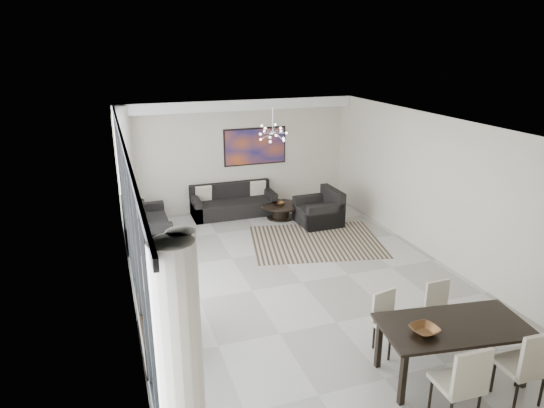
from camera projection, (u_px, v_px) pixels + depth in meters
name	position (u px, v px, depth m)	size (l,w,h in m)	color
room_shell	(327.00, 206.00, 8.68)	(6.00, 9.00, 2.90)	#A8A39B
window_wall	(136.00, 227.00, 7.65)	(0.37, 8.95, 2.90)	silver
soffit	(237.00, 105.00, 11.97)	(5.98, 0.40, 0.26)	white
painting	(255.00, 146.00, 12.63)	(1.68, 0.04, 0.98)	#B74C19
chandelier	(273.00, 133.00, 10.58)	(0.66, 0.66, 0.71)	silver
rug	(316.00, 241.00, 10.84)	(2.81, 2.17, 0.01)	black
coffee_table	(281.00, 210.00, 12.24)	(0.99, 0.99, 0.35)	black
bowl_coffee	(281.00, 204.00, 12.17)	(0.22, 0.22, 0.07)	brown
sofa_main	(233.00, 204.00, 12.49)	(2.12, 0.87, 0.77)	black
loveseat	(145.00, 228.00, 10.85)	(0.96, 1.71, 0.85)	black
armchair	(320.00, 212.00, 11.83)	(0.98, 1.04, 0.85)	black
side_table	(136.00, 208.00, 11.77)	(0.43, 0.43, 0.60)	black
tv_console	(156.00, 330.00, 7.07)	(0.44, 1.56, 0.49)	black
television	(165.00, 295.00, 6.92)	(1.13, 0.15, 0.65)	gray
dining_table	(453.00, 330.00, 6.25)	(2.02, 1.21, 0.79)	black
dining_chair_sw	(464.00, 380.00, 5.49)	(0.50, 0.50, 1.05)	beige
dining_chair_se	(528.00, 362.00, 5.78)	(0.51, 0.51, 1.06)	beige
dining_chair_nw	(387.00, 317.00, 6.92)	(0.48, 0.48, 0.88)	beige
dining_chair_ne	(440.00, 306.00, 7.21)	(0.42, 0.42, 0.88)	beige
bowl_dining	(425.00, 330.00, 6.03)	(0.34, 0.34, 0.08)	brown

